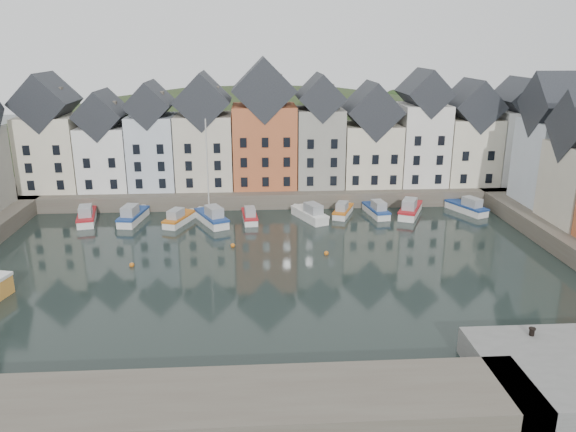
{
  "coord_description": "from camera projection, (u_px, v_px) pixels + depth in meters",
  "views": [
    {
      "loc": [
        -1.63,
        -50.33,
        21.67
      ],
      "look_at": [
        1.98,
        6.0,
        4.07
      ],
      "focal_mm": 35.0,
      "sensor_mm": 36.0,
      "label": 1
    }
  ],
  "objects": [
    {
      "name": "boat_a",
      "position": [
        87.0,
        216.0,
        70.08
      ],
      "size": [
        3.31,
        6.85,
        2.52
      ],
      "rotation": [
        0.0,
        0.0,
        0.2
      ],
      "color": "silver",
      "rests_on": "ground"
    },
    {
      "name": "boat_h",
      "position": [
        377.0,
        210.0,
        72.96
      ],
      "size": [
        2.71,
        6.16,
        2.28
      ],
      "rotation": [
        0.0,
        0.0,
        0.15
      ],
      "color": "silver",
      "rests_on": "ground"
    },
    {
      "name": "boat_f",
      "position": [
        310.0,
        214.0,
        71.07
      ],
      "size": [
        4.47,
        6.78,
        2.5
      ],
      "rotation": [
        0.0,
        0.0,
        0.41
      ],
      "color": "silver",
      "rests_on": "ground"
    },
    {
      "name": "ground",
      "position": [
        272.0,
        275.0,
        54.5
      ],
      "size": [
        260.0,
        260.0,
        0.0
      ],
      "primitive_type": "plane",
      "color": "black",
      "rests_on": "ground"
    },
    {
      "name": "near_wall",
      "position": [
        114.0,
        413.0,
        32.63
      ],
      "size": [
        50.0,
        6.0,
        2.0
      ],
      "primitive_type": "cube",
      "color": "brown",
      "rests_on": "ground"
    },
    {
      "name": "boat_i",
      "position": [
        410.0,
        210.0,
        72.81
      ],
      "size": [
        4.78,
        7.08,
        2.62
      ],
      "rotation": [
        0.0,
        0.0,
        -0.43
      ],
      "color": "silver",
      "rests_on": "ground"
    },
    {
      "name": "boat_b",
      "position": [
        133.0,
        216.0,
        70.23
      ],
      "size": [
        3.05,
        6.86,
        2.54
      ],
      "rotation": [
        0.0,
        0.0,
        -0.15
      ],
      "color": "silver",
      "rests_on": "ground"
    },
    {
      "name": "boat_j",
      "position": [
        467.0,
        207.0,
        74.06
      ],
      "size": [
        4.3,
        6.52,
        2.41
      ],
      "rotation": [
        0.0,
        0.0,
        0.41
      ],
      "color": "silver",
      "rests_on": "ground"
    },
    {
      "name": "mooring_bollard",
      "position": [
        532.0,
        331.0,
        39.17
      ],
      "size": [
        0.48,
        0.48,
        0.56
      ],
      "color": "black",
      "rests_on": "near_quay"
    },
    {
      "name": "boat_c",
      "position": [
        179.0,
        219.0,
        69.52
      ],
      "size": [
        3.77,
        6.09,
        2.24
      ],
      "rotation": [
        0.0,
        0.0,
        -0.36
      ],
      "color": "silver",
      "rests_on": "ground"
    },
    {
      "name": "boat_e",
      "position": [
        250.0,
        216.0,
        70.63
      ],
      "size": [
        2.18,
        5.65,
        2.12
      ],
      "rotation": [
        0.0,
        0.0,
        0.08
      ],
      "color": "silver",
      "rests_on": "ground"
    },
    {
      "name": "hillside",
      "position": [
        262.0,
        247.0,
        113.2
      ],
      "size": [
        153.6,
        70.4,
        64.0
      ],
      "color": "#29341A",
      "rests_on": "ground"
    },
    {
      "name": "mooring_buoys",
      "position": [
        232.0,
        254.0,
        59.29
      ],
      "size": [
        20.5,
        5.5,
        0.5
      ],
      "color": "#C26416",
      "rests_on": "ground"
    },
    {
      "name": "boat_g",
      "position": [
        343.0,
        211.0,
        72.88
      ],
      "size": [
        3.59,
        5.74,
        2.11
      ],
      "rotation": [
        0.0,
        0.0,
        -0.37
      ],
      "color": "silver",
      "rests_on": "ground"
    },
    {
      "name": "far_terrace",
      "position": [
        287.0,
        137.0,
        78.73
      ],
      "size": [
        72.37,
        8.16,
        17.78
      ],
      "color": "beige",
      "rests_on": "far_quay"
    },
    {
      "name": "far_quay",
      "position": [
        264.0,
        188.0,
        82.78
      ],
      "size": [
        90.0,
        16.0,
        2.0
      ],
      "primitive_type": "cube",
      "color": "brown",
      "rests_on": "ground"
    },
    {
      "name": "boat_d",
      "position": [
        212.0,
        217.0,
        69.52
      ],
      "size": [
        4.8,
        7.11,
        13.1
      ],
      "rotation": [
        0.0,
        0.0,
        0.43
      ],
      "color": "silver",
      "rests_on": "ground"
    }
  ]
}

